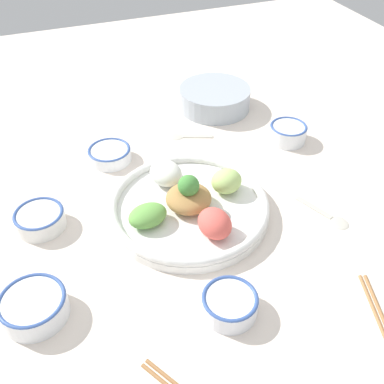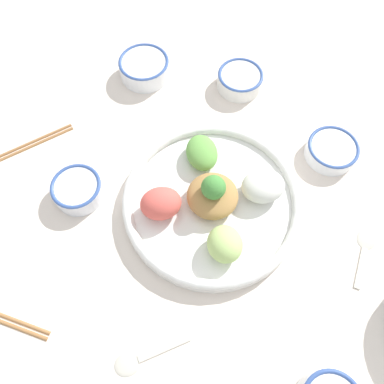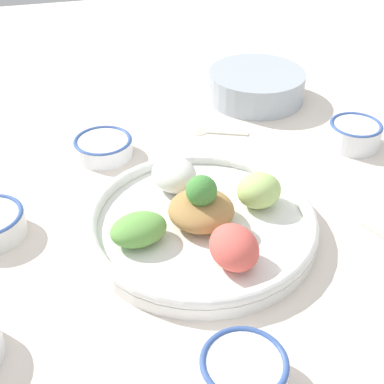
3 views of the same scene
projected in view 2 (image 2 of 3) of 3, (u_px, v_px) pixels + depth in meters
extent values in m
plane|color=silver|center=(229.00, 187.00, 0.78)|extent=(2.40, 2.40, 0.00)
cylinder|color=white|center=(212.00, 203.00, 0.75)|extent=(0.36, 0.36, 0.02)
torus|color=white|center=(212.00, 200.00, 0.74)|extent=(0.36, 0.36, 0.02)
ellipsoid|color=white|center=(263.00, 186.00, 0.73)|extent=(0.09, 0.10, 0.05)
ellipsoid|color=#6BAD4C|center=(202.00, 153.00, 0.77)|extent=(0.09, 0.08, 0.04)
ellipsoid|color=#E55B51|center=(161.00, 204.00, 0.71)|extent=(0.08, 0.09, 0.06)
ellipsoid|color=#B7DB7A|center=(225.00, 244.00, 0.67)|extent=(0.08, 0.08, 0.05)
ellipsoid|color=#AD7F47|center=(213.00, 196.00, 0.72)|extent=(0.10, 0.10, 0.04)
sphere|color=#478E3D|center=(214.00, 187.00, 0.69)|extent=(0.05, 0.05, 0.05)
cylinder|color=white|center=(78.00, 190.00, 0.75)|extent=(0.10, 0.10, 0.04)
torus|color=#38569E|center=(76.00, 186.00, 0.74)|extent=(0.10, 0.10, 0.01)
cylinder|color=#DBB251|center=(76.00, 187.00, 0.74)|extent=(0.08, 0.08, 0.00)
cylinder|color=white|center=(145.00, 68.00, 0.89)|extent=(0.12, 0.12, 0.04)
torus|color=#38569E|center=(144.00, 62.00, 0.88)|extent=(0.12, 0.12, 0.01)
cylinder|color=white|center=(144.00, 63.00, 0.88)|extent=(0.10, 0.10, 0.00)
cylinder|color=white|center=(240.00, 80.00, 0.88)|extent=(0.11, 0.11, 0.04)
torus|color=#38569E|center=(241.00, 75.00, 0.87)|extent=(0.11, 0.11, 0.01)
cylinder|color=maroon|center=(241.00, 76.00, 0.87)|extent=(0.09, 0.09, 0.00)
cylinder|color=white|center=(331.00, 151.00, 0.80)|extent=(0.11, 0.11, 0.03)
torus|color=#38569E|center=(334.00, 147.00, 0.79)|extent=(0.11, 0.11, 0.01)
cylinder|color=maroon|center=(333.00, 148.00, 0.79)|extent=(0.09, 0.09, 0.00)
cylinder|color=#9E6B3D|center=(28.00, 143.00, 0.82)|extent=(0.11, 0.18, 0.01)
cylinder|color=#9E6B3D|center=(30.00, 146.00, 0.82)|extent=(0.11, 0.18, 0.01)
cube|color=beige|center=(361.00, 268.00, 0.70)|extent=(0.08, 0.04, 0.01)
ellipsoid|color=beige|center=(367.00, 239.00, 0.73)|extent=(0.05, 0.05, 0.01)
cube|color=beige|center=(164.00, 348.00, 0.64)|extent=(0.05, 0.09, 0.01)
ellipsoid|color=beige|center=(127.00, 364.00, 0.63)|extent=(0.05, 0.06, 0.01)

